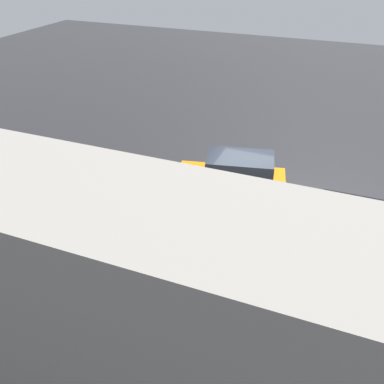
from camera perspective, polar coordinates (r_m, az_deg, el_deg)
name	(u,v)px	position (r m, az deg, el deg)	size (l,w,h in m)	color
ground_plane	(245,206)	(16.21, 7.12, -1.84)	(60.00, 60.00, 0.00)	black
kerb_strip	(207,277)	(13.01, 1.95, -11.27)	(24.00, 3.20, 0.04)	slate
moving_hatchback	(233,182)	(15.66, 5.47, 1.38)	(4.18, 2.52, 2.06)	orange
fire_hydrant	(140,219)	(14.79, -6.98, -3.60)	(0.42, 0.31, 0.80)	#197A2D
pedestrian	(124,202)	(15.23, -9.07, -1.35)	(0.37, 0.53, 1.22)	#B2262D
metal_railing	(207,281)	(11.85, 2.02, -11.76)	(10.47, 0.04, 1.05)	#B7BABF
sign_post	(96,200)	(13.84, -12.70, -1.06)	(0.07, 0.44, 2.40)	#4C4C51
puddle_patch	(196,201)	(16.34, 0.51, -1.27)	(2.61, 2.61, 0.01)	black
building_block	(91,329)	(8.02, -13.29, -17.32)	(12.79, 2.40, 5.85)	gray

